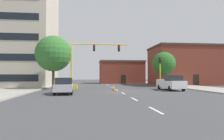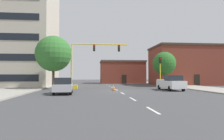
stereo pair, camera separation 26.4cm
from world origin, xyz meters
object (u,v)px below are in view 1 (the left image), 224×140
at_px(tree_left_near, 53,54).
at_px(traffic_cone_roadside_b, 113,87).
at_px(traffic_light_pole_right, 160,66).
at_px(sedan_silver_near_left, 64,86).
at_px(traffic_cone_roadside_a, 114,88).
at_px(pickup_truck_white, 171,83).
at_px(tree_right_mid, 164,63).
at_px(traffic_signal_gantry, 80,74).

height_order(tree_left_near, traffic_cone_roadside_b, tree_left_near).
height_order(traffic_light_pole_right, tree_left_near, tree_left_near).
distance_m(tree_left_near, sedan_silver_near_left, 8.91).
bearing_deg(traffic_cone_roadside_a, tree_left_near, 157.01).
xyz_separation_m(pickup_truck_white, traffic_cone_roadside_a, (-7.70, -0.17, -0.66)).
bearing_deg(tree_right_mid, pickup_truck_white, -105.27).
bearing_deg(tree_left_near, traffic_light_pole_right, 1.95).
bearing_deg(tree_right_mid, traffic_light_pole_right, -116.97).
height_order(traffic_light_pole_right, traffic_cone_roadside_b, traffic_light_pole_right).
xyz_separation_m(pickup_truck_white, sedan_silver_near_left, (-13.61, -4.08, -0.09)).
relative_size(traffic_light_pole_right, tree_left_near, 0.62).
distance_m(traffic_signal_gantry, pickup_truck_white, 13.25).
bearing_deg(tree_left_near, traffic_signal_gantry, 17.30).
distance_m(tree_left_near, traffic_cone_roadside_a, 10.25).
height_order(traffic_cone_roadside_a, traffic_cone_roadside_b, traffic_cone_roadside_b).
xyz_separation_m(traffic_signal_gantry, traffic_light_pole_right, (12.33, -0.59, 1.27)).
relative_size(tree_right_mid, tree_left_near, 0.81).
distance_m(traffic_signal_gantry, traffic_light_pole_right, 12.41).
relative_size(traffic_signal_gantry, traffic_cone_roadside_a, 14.72).
bearing_deg(tree_left_near, traffic_cone_roadside_b, -13.82).
distance_m(traffic_signal_gantry, traffic_cone_roadside_b, 6.05).
relative_size(tree_left_near, traffic_cone_roadside_b, 10.60).
xyz_separation_m(traffic_light_pole_right, tree_right_mid, (2.43, 4.78, 0.63)).
xyz_separation_m(traffic_cone_roadside_a, traffic_cone_roadside_b, (0.07, 1.47, 0.04)).
height_order(pickup_truck_white, traffic_cone_roadside_a, pickup_truck_white).
xyz_separation_m(tree_right_mid, pickup_truck_white, (-2.37, -8.70, -3.18)).
height_order(tree_right_mid, traffic_cone_roadside_b, tree_right_mid).
distance_m(sedan_silver_near_left, traffic_cone_roadside_a, 7.11).
distance_m(traffic_light_pole_right, tree_left_near, 16.07).
relative_size(traffic_signal_gantry, tree_left_near, 1.22).
relative_size(pickup_truck_white, sedan_silver_near_left, 1.18).
bearing_deg(tree_left_near, sedan_silver_near_left, -71.91).
height_order(traffic_signal_gantry, traffic_light_pole_right, traffic_signal_gantry).
xyz_separation_m(sedan_silver_near_left, traffic_cone_roadside_a, (5.91, 3.92, -0.58)).
distance_m(tree_left_near, pickup_truck_white, 16.91).
relative_size(traffic_signal_gantry, sedan_silver_near_left, 2.03).
height_order(tree_right_mid, pickup_truck_white, tree_right_mid).
distance_m(pickup_truck_white, traffic_cone_roadside_a, 7.73).
bearing_deg(traffic_cone_roadside_b, traffic_light_pole_right, 19.04).
bearing_deg(sedan_silver_near_left, pickup_truck_white, 16.71).
bearing_deg(traffic_cone_roadside_a, sedan_silver_near_left, -146.44).
relative_size(traffic_light_pole_right, traffic_cone_roadside_b, 6.63).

